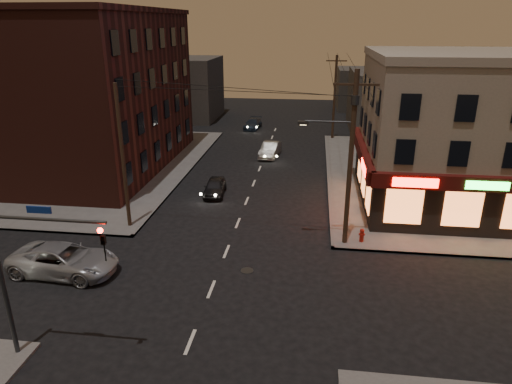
% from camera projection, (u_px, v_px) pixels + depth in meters
% --- Properties ---
extents(ground, '(120.00, 120.00, 0.00)m').
position_uv_depth(ground, '(211.00, 289.00, 22.59)').
color(ground, black).
rests_on(ground, ground).
extents(sidewalk_ne, '(24.00, 28.00, 0.15)m').
position_uv_depth(sidewalk_ne, '(472.00, 180.00, 38.07)').
color(sidewalk_ne, '#514F4C').
rests_on(sidewalk_ne, ground).
extents(sidewalk_nw, '(24.00, 28.00, 0.15)m').
position_uv_depth(sidewalk_nw, '(66.00, 164.00, 42.36)').
color(sidewalk_nw, '#514F4C').
rests_on(sidewalk_nw, ground).
extents(pizza_building, '(15.85, 12.85, 10.50)m').
position_uv_depth(pizza_building, '(478.00, 132.00, 31.29)').
color(pizza_building, gray).
rests_on(pizza_building, sidewalk_ne).
extents(brick_apartment, '(12.00, 20.00, 13.00)m').
position_uv_depth(brick_apartment, '(93.00, 93.00, 39.64)').
color(brick_apartment, '#421B15').
rests_on(brick_apartment, sidewalk_nw).
extents(bg_building_ne_a, '(10.00, 12.00, 7.00)m').
position_uv_depth(bg_building_ne_a, '(393.00, 101.00, 55.00)').
color(bg_building_ne_a, '#3F3D3A').
rests_on(bg_building_ne_a, ground).
extents(bg_building_nw, '(9.00, 10.00, 8.00)m').
position_uv_depth(bg_building_nw, '(184.00, 88.00, 61.76)').
color(bg_building_nw, '#3F3D3A').
rests_on(bg_building_nw, ground).
extents(bg_building_ne_b, '(8.00, 8.00, 6.00)m').
position_uv_depth(bg_building_ne_b, '(364.00, 89.00, 68.42)').
color(bg_building_ne_b, '#3F3D3A').
rests_on(bg_building_ne_b, ground).
extents(utility_pole_main, '(4.20, 0.44, 10.00)m').
position_uv_depth(utility_pole_main, '(349.00, 151.00, 25.16)').
color(utility_pole_main, '#382619').
rests_on(utility_pole_main, sidewalk_ne).
extents(utility_pole_far, '(0.26, 0.26, 9.00)m').
position_uv_depth(utility_pole_far, '(334.00, 98.00, 49.88)').
color(utility_pole_far, '#382619').
rests_on(utility_pole_far, sidewalk_ne).
extents(utility_pole_west, '(0.24, 0.24, 9.00)m').
position_uv_depth(utility_pole_west, '(123.00, 158.00, 27.81)').
color(utility_pole_west, '#382619').
rests_on(utility_pole_west, sidewalk_nw).
extents(traffic_signal, '(4.49, 0.32, 6.47)m').
position_uv_depth(traffic_signal, '(24.00, 264.00, 16.59)').
color(traffic_signal, '#333538').
rests_on(traffic_signal, ground).
extents(suv_cross, '(5.78, 2.96, 1.56)m').
position_uv_depth(suv_cross, '(64.00, 260.00, 23.77)').
color(suv_cross, '#9A9DA2').
rests_on(suv_cross, ground).
extents(sedan_near, '(1.74, 3.77, 1.25)m').
position_uv_depth(sedan_near, '(215.00, 187.00, 34.78)').
color(sedan_near, black).
rests_on(sedan_near, ground).
extents(sedan_mid, '(2.00, 4.45, 1.42)m').
position_uv_depth(sedan_mid, '(270.00, 150.00, 44.63)').
color(sedan_mid, slate).
rests_on(sedan_mid, ground).
extents(sedan_far, '(2.07, 4.30, 1.21)m').
position_uv_depth(sedan_far, '(253.00, 124.00, 56.40)').
color(sedan_far, '#1B2737').
rests_on(sedan_far, ground).
extents(fire_hydrant, '(0.37, 0.37, 0.84)m').
position_uv_depth(fire_hydrant, '(362.00, 234.00, 27.02)').
color(fire_hydrant, maroon).
rests_on(fire_hydrant, sidewalk_ne).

